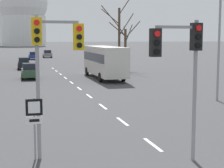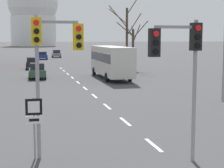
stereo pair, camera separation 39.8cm
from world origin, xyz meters
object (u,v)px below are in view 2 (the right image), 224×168
at_px(sedan_near_right, 37,71).
at_px(sedan_mid_centre, 32,63).
at_px(traffic_signal_centre_tall, 181,55).
at_px(city_bus, 111,60).
at_px(street_lamp_right, 220,20).
at_px(traffic_signal_near_left, 51,51).
at_px(route_sign_post, 34,117).
at_px(sedan_near_left, 56,54).
at_px(sedan_far_left, 42,55).

relative_size(sedan_near_right, sedan_mid_centre, 1.00).
height_order(traffic_signal_centre_tall, city_bus, traffic_signal_centre_tall).
relative_size(sedan_mid_centre, city_bus, 0.36).
bearing_deg(sedan_near_right, street_lamp_right, -56.53).
bearing_deg(traffic_signal_near_left, traffic_signal_centre_tall, -19.96).
height_order(route_sign_post, sedan_near_left, route_sign_post).
relative_size(traffic_signal_near_left, sedan_far_left, 1.23).
bearing_deg(sedan_near_right, route_sign_post, -92.08).
bearing_deg(sedan_near_right, city_bus, -11.77).
bearing_deg(route_sign_post, sedan_near_left, 84.63).
relative_size(traffic_signal_centre_tall, sedan_near_left, 1.32).
distance_m(sedan_near_left, sedan_near_right, 44.09).
bearing_deg(traffic_signal_near_left, sedan_mid_centre, 89.94).
height_order(sedan_near_right, sedan_far_left, sedan_near_right).
relative_size(traffic_signal_centre_tall, sedan_far_left, 1.18).
bearing_deg(traffic_signal_centre_tall, sedan_near_left, 88.66).
height_order(route_sign_post, sedan_far_left, route_sign_post).
bearing_deg(traffic_signal_centre_tall, city_bus, 82.00).
bearing_deg(route_sign_post, city_bus, 71.13).
bearing_deg(city_bus, sedan_near_right, 168.23).
xyz_separation_m(traffic_signal_centre_tall, sedan_mid_centre, (-4.30, 42.17, -2.98)).
xyz_separation_m(traffic_signal_near_left, city_bus, (8.21, 25.94, -1.91)).
distance_m(traffic_signal_centre_tall, sedan_near_left, 72.95).
relative_size(traffic_signal_near_left, route_sign_post, 2.28).
relative_size(route_sign_post, sedan_mid_centre, 0.58).
xyz_separation_m(route_sign_post, city_bus, (8.88, 25.99, 0.50)).
distance_m(traffic_signal_centre_tall, city_bus, 27.84).
height_order(sedan_mid_centre, city_bus, city_bus).
relative_size(street_lamp_right, sedan_near_right, 2.33).
height_order(traffic_signal_centre_tall, sedan_mid_centre, traffic_signal_centre_tall).
distance_m(traffic_signal_near_left, sedan_mid_centre, 40.71).
bearing_deg(sedan_near_left, traffic_signal_near_left, -94.84).
xyz_separation_m(traffic_signal_near_left, sedan_far_left, (2.63, 64.47, -3.16)).
bearing_deg(traffic_signal_near_left, street_lamp_right, 39.06).
height_order(route_sign_post, city_bus, city_bus).
bearing_deg(sedan_far_left, traffic_signal_near_left, -92.34).
bearing_deg(city_bus, traffic_signal_near_left, -107.57).
bearing_deg(street_lamp_right, traffic_signal_centre_tall, -124.22).
distance_m(traffic_signal_near_left, route_sign_post, 2.50).
height_order(traffic_signal_near_left, city_bus, traffic_signal_near_left).
bearing_deg(route_sign_post, sedan_near_right, 87.92).
xyz_separation_m(traffic_signal_centre_tall, city_bus, (3.87, 27.51, -1.76)).
bearing_deg(sedan_near_right, sedan_far_left, 86.44).
distance_m(sedan_near_left, sedan_mid_centre, 31.29).
relative_size(sedan_near_left, sedan_far_left, 0.90).
xyz_separation_m(sedan_near_right, sedan_far_left, (2.30, 36.89, -0.04)).
distance_m(route_sign_post, sedan_near_left, 71.67).
bearing_deg(city_bus, route_sign_post, -108.87).
bearing_deg(sedan_near_left, sedan_near_right, -97.44).
distance_m(traffic_signal_centre_tall, route_sign_post, 5.71).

